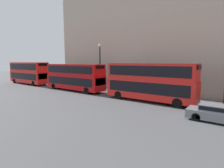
{
  "coord_description": "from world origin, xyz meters",
  "views": [
    {
      "loc": [
        -16.78,
        10.58,
        4.51
      ],
      "look_at": [
        0.48,
        23.43,
        1.78
      ],
      "focal_mm": 28.0,
      "sensor_mm": 36.0,
      "label": 1
    }
  ],
  "objects_px": {
    "bus_trailing": "(29,72)",
    "car_hatchback": "(218,113)",
    "bus_second_in_queue": "(150,81)",
    "pedestrian": "(66,82)",
    "bus_third_in_queue": "(74,76)"
  },
  "relations": [
    {
      "from": "bus_trailing",
      "to": "car_hatchback",
      "type": "xyz_separation_m",
      "value": [
        -3.4,
        -33.75,
        -1.74
      ]
    },
    {
      "from": "bus_trailing",
      "to": "bus_second_in_queue",
      "type": "bearing_deg",
      "value": -90.0
    },
    {
      "from": "bus_trailing",
      "to": "car_hatchback",
      "type": "bearing_deg",
      "value": -95.75
    },
    {
      "from": "bus_trailing",
      "to": "pedestrian",
      "type": "xyz_separation_m",
      "value": [
        2.67,
        -8.52,
        -1.61
      ]
    },
    {
      "from": "pedestrian",
      "to": "bus_trailing",
      "type": "bearing_deg",
      "value": 107.4
    },
    {
      "from": "bus_third_in_queue",
      "to": "pedestrian",
      "type": "distance_m",
      "value": 6.17
    },
    {
      "from": "bus_third_in_queue",
      "to": "car_hatchback",
      "type": "distance_m",
      "value": 20.22
    },
    {
      "from": "bus_second_in_queue",
      "to": "pedestrian",
      "type": "distance_m",
      "value": 18.34
    },
    {
      "from": "bus_second_in_queue",
      "to": "bus_third_in_queue",
      "type": "bearing_deg",
      "value": 90.0
    },
    {
      "from": "bus_second_in_queue",
      "to": "pedestrian",
      "type": "xyz_separation_m",
      "value": [
        2.67,
        18.07,
        -1.59
      ]
    },
    {
      "from": "bus_third_in_queue",
      "to": "car_hatchback",
      "type": "relative_size",
      "value": 2.46
    },
    {
      "from": "bus_trailing",
      "to": "bus_third_in_queue",
      "type": "bearing_deg",
      "value": -90.0
    },
    {
      "from": "bus_second_in_queue",
      "to": "pedestrian",
      "type": "bearing_deg",
      "value": 81.59
    },
    {
      "from": "car_hatchback",
      "to": "pedestrian",
      "type": "distance_m",
      "value": 25.95
    },
    {
      "from": "car_hatchback",
      "to": "bus_second_in_queue",
      "type": "bearing_deg",
      "value": 64.59
    }
  ]
}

